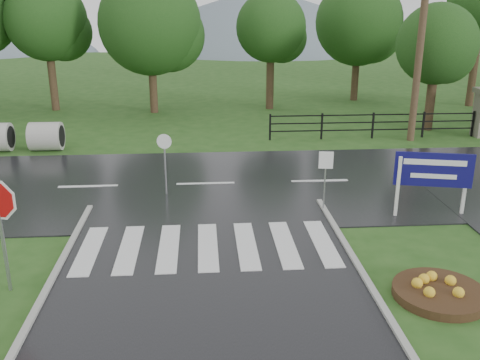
{
  "coord_description": "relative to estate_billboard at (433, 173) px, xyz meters",
  "views": [
    {
      "loc": [
        -0.08,
        -7.5,
        6.08
      ],
      "look_at": [
        0.9,
        6.0,
        1.5
      ],
      "focal_mm": 40.0,
      "sensor_mm": 36.0,
      "label": 1
    }
  ],
  "objects": [
    {
      "name": "reg_sign_round",
      "position": [
        -7.85,
        2.3,
        -0.01
      ],
      "size": [
        0.48,
        0.11,
        2.06
      ],
      "color": "#939399",
      "rests_on": "ground"
    },
    {
      "name": "estate_billboard",
      "position": [
        0.0,
        0.0,
        0.0
      ],
      "size": [
        2.16,
        0.55,
        1.93
      ],
      "color": "silver",
      "rests_on": "ground"
    },
    {
      "name": "entrance_tree_left",
      "position": [
        4.44,
        10.77,
        2.75
      ],
      "size": [
        3.77,
        3.77,
        6.0
      ],
      "color": "#3D2B1C",
      "rests_on": "ground"
    },
    {
      "name": "reg_sign_small",
      "position": [
        -3.05,
        0.5,
        0.03
      ],
      "size": [
        0.42,
        0.08,
        1.89
      ],
      "color": "#939399",
      "rests_on": "ground"
    },
    {
      "name": "flower_bed",
      "position": [
        -1.64,
        -4.48,
        -1.18
      ],
      "size": [
        1.98,
        1.98,
        0.4
      ],
      "color": "#332111",
      "rests_on": "ground"
    },
    {
      "name": "fence_west",
      "position": [
        1.19,
        9.27,
        -0.6
      ],
      "size": [
        9.58,
        0.08,
        1.2
      ],
      "color": "black",
      "rests_on": "ground"
    },
    {
      "name": "main_road",
      "position": [
        -6.56,
        3.27,
        -1.33
      ],
      "size": [
        90.0,
        8.0,
        0.04
      ],
      "primitive_type": "cube",
      "color": "black",
      "rests_on": "ground"
    },
    {
      "name": "crosswalk",
      "position": [
        -6.56,
        -1.73,
        -1.27
      ],
      "size": [
        6.5,
        2.8,
        0.02
      ],
      "color": "silver",
      "rests_on": "ground"
    },
    {
      "name": "hills",
      "position": [
        -3.07,
        58.27,
        -16.86
      ],
      "size": [
        102.0,
        48.0,
        48.0
      ],
      "color": "slate",
      "rests_on": "ground"
    },
    {
      "name": "treeline",
      "position": [
        -5.56,
        17.27,
        -1.33
      ],
      "size": [
        83.2,
        5.2,
        10.0
      ],
      "color": "#183E13",
      "rests_on": "ground"
    },
    {
      "name": "utility_pole_east",
      "position": [
        2.82,
        8.77,
        3.47
      ],
      "size": [
        1.68,
        0.31,
        9.44
      ],
      "color": "#473523",
      "rests_on": "ground"
    }
  ]
}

